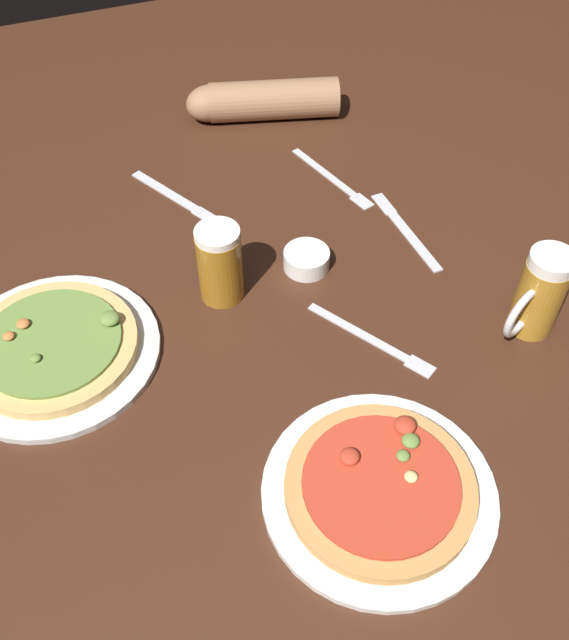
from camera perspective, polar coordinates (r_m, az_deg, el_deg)
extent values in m
cube|color=#3D2114|center=(1.16, 0.00, -1.14)|extent=(2.40, 2.40, 0.03)
cylinder|color=silver|center=(0.99, 7.50, -13.44)|extent=(0.31, 0.31, 0.01)
cylinder|color=tan|center=(0.97, 7.59, -13.03)|extent=(0.25, 0.25, 0.02)
cylinder|color=#B73823|center=(0.96, 7.66, -12.69)|extent=(0.21, 0.21, 0.01)
ellipsoid|color=#B73823|center=(1.00, 9.53, -8.21)|extent=(0.03, 0.03, 0.02)
ellipsoid|color=#B73823|center=(0.97, 5.19, -10.71)|extent=(0.03, 0.03, 0.01)
ellipsoid|color=#DBC67A|center=(0.97, 10.00, -12.13)|extent=(0.02, 0.02, 0.01)
ellipsoid|color=olive|center=(0.99, 9.96, -9.40)|extent=(0.02, 0.02, 0.01)
ellipsoid|color=olive|center=(0.98, 9.37, -10.56)|extent=(0.02, 0.02, 0.01)
cylinder|color=silver|center=(1.17, -17.74, -2.46)|extent=(0.32, 0.32, 0.01)
cylinder|color=tan|center=(1.16, -17.91, -1.99)|extent=(0.26, 0.26, 0.02)
cylinder|color=olive|center=(1.15, -18.05, -1.61)|extent=(0.21, 0.21, 0.01)
ellipsoid|color=olive|center=(1.12, -19.13, -2.87)|extent=(0.02, 0.02, 0.01)
ellipsoid|color=#C67038|center=(1.17, -21.03, -1.19)|extent=(0.02, 0.02, 0.01)
ellipsoid|color=olive|center=(1.14, -13.68, 0.13)|extent=(0.03, 0.03, 0.02)
ellipsoid|color=#C67038|center=(1.17, -20.01, -0.27)|extent=(0.02, 0.02, 0.01)
cylinder|color=#B27A23|center=(1.17, 19.51, 1.75)|extent=(0.07, 0.07, 0.13)
cylinder|color=white|center=(1.12, 20.49, 4.40)|extent=(0.07, 0.07, 0.02)
torus|color=silver|center=(1.14, 18.30, 0.53)|extent=(0.08, 0.05, 0.09)
cylinder|color=#9E6619|center=(1.16, -5.12, 4.25)|extent=(0.07, 0.07, 0.12)
cylinder|color=white|center=(1.12, -5.36, 6.79)|extent=(0.07, 0.07, 0.01)
torus|color=silver|center=(1.20, -6.17, 5.66)|extent=(0.02, 0.08, 0.08)
cylinder|color=white|center=(1.24, 1.75, 4.80)|extent=(0.08, 0.08, 0.03)
cube|color=silver|center=(1.45, 3.21, 11.61)|extent=(0.07, 0.19, 0.01)
cube|color=silver|center=(1.38, 6.16, 9.38)|extent=(0.04, 0.05, 0.00)
cube|color=silver|center=(1.41, -9.27, 9.99)|extent=(0.10, 0.17, 0.01)
cube|color=silver|center=(1.35, -6.16, 8.22)|extent=(0.05, 0.06, 0.00)
cube|color=silver|center=(1.15, 5.95, -0.98)|extent=(0.11, 0.17, 0.01)
cube|color=silver|center=(1.12, 10.71, -3.59)|extent=(0.04, 0.05, 0.00)
cube|color=silver|center=(1.32, 10.09, 6.41)|extent=(0.02, 0.18, 0.01)
cube|color=silver|center=(1.38, 7.89, 9.15)|extent=(0.03, 0.06, 0.00)
cylinder|color=#936B4C|center=(1.59, -0.85, 17.05)|extent=(0.28, 0.15, 0.08)
ellipsoid|color=#936B4C|center=(1.59, -5.95, 16.72)|extent=(0.10, 0.08, 0.07)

